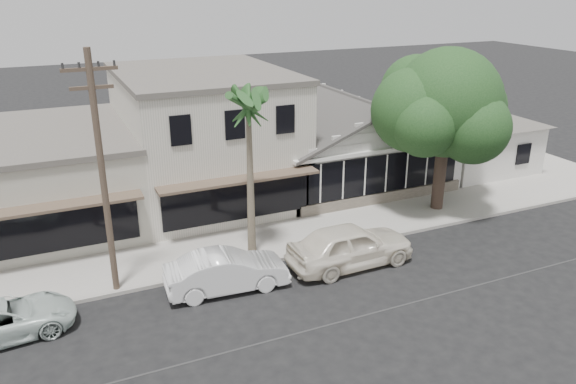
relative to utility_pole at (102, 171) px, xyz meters
name	(u,v)px	position (x,y,z in m)	size (l,w,h in m)	color
ground	(396,307)	(9.00, -5.20, -4.79)	(140.00, 140.00, 0.00)	black
sidewalk_north	(136,267)	(1.00, 1.55, -4.71)	(90.00, 3.50, 0.15)	#9E9991
corner_shop	(347,138)	(14.00, 7.27, -2.17)	(10.40, 8.60, 5.10)	silver
side_cottage	(471,145)	(22.20, 6.30, -3.29)	(6.00, 6.00, 3.00)	silver
row_building_near	(205,138)	(6.00, 8.30, -1.54)	(8.00, 10.00, 6.50)	beige
row_building_midnear	(20,182)	(-3.00, 8.30, -2.69)	(10.00, 10.00, 4.20)	#B9B4A6
utility_pole	(102,171)	(0.00, 0.00, 0.00)	(1.80, 0.24, 9.00)	brown
car_0	(350,245)	(9.07, -1.74, -3.89)	(2.12, 5.28, 1.80)	white
car_1	(227,271)	(3.87, -1.52, -4.03)	(1.61, 4.62, 1.52)	white
car_2	(3,320)	(-3.76, -1.40, -4.16)	(2.08, 4.52, 1.26)	silver
shade_tree	(442,105)	(16.00, 1.81, 0.57)	(7.34, 6.64, 8.15)	#4C392E
palm_east	(248,105)	(5.65, 0.53, 1.72)	(2.57, 2.57, 7.61)	#726651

